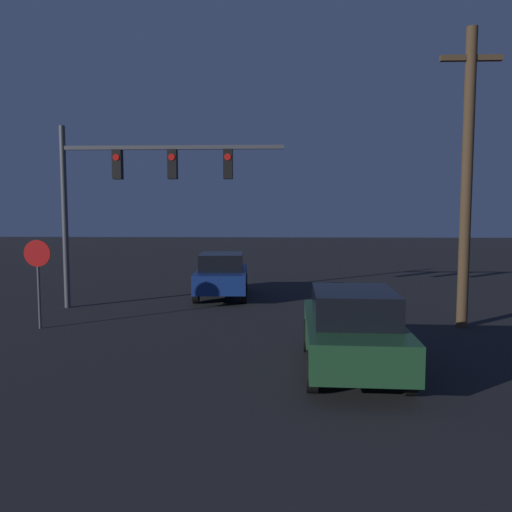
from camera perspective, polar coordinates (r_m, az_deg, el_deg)
name	(u,v)px	position (r m, az deg, el deg)	size (l,w,h in m)	color
car_near	(352,329)	(9.69, 10.95, -8.17)	(1.90, 4.12, 1.58)	#1E4728
car_far	(222,275)	(17.74, -3.91, -2.13)	(1.93, 4.13, 1.58)	navy
traffic_signal_mast	(132,181)	(16.04, -13.97, 8.31)	(6.93, 0.30, 5.68)	#4C4C51
stop_sign	(38,267)	(14.00, -23.66, -1.17)	(0.69, 0.07, 2.31)	#4C4C51
utility_pole	(467,175)	(14.08, 22.96, 8.54)	(1.54, 0.28, 7.66)	#4C3823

